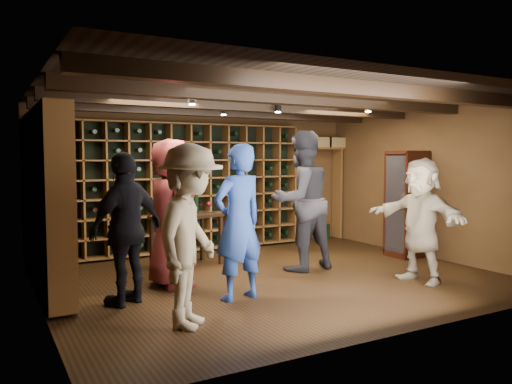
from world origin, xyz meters
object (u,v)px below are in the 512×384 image
man_blue_shirt (239,222)px  guest_beige (421,220)px  guest_khaki (190,236)px  display_cabinet (406,206)px  guest_woman_black (127,229)px  man_grey_suit (301,201)px  tasting_table (187,220)px  guest_red_floral (171,213)px

man_blue_shirt → guest_beige: 2.57m
man_blue_shirt → guest_khaki: bearing=25.6°
guest_beige → display_cabinet: bearing=136.8°
display_cabinet → guest_woman_black: (-4.83, -0.47, 0.01)m
display_cabinet → guest_beige: size_ratio=1.05×
display_cabinet → man_grey_suit: man_grey_suit is taller
display_cabinet → man_grey_suit: bearing=179.2°
man_grey_suit → tasting_table: bearing=-37.4°
man_blue_shirt → guest_beige: man_blue_shirt is taller
tasting_table → display_cabinet: bearing=-33.7°
display_cabinet → guest_beige: bearing=-129.6°
guest_red_floral → guest_khaki: size_ratio=1.06×
display_cabinet → guest_woman_black: 4.85m
man_grey_suit → guest_red_floral: man_grey_suit is taller
display_cabinet → tasting_table: bearing=164.0°
display_cabinet → guest_woman_black: size_ratio=1.01×
guest_khaki → guest_beige: 3.38m
tasting_table → guest_red_floral: bearing=-139.1°
man_grey_suit → guest_khaki: size_ratio=1.14×
tasting_table → man_grey_suit: bearing=-52.2°
guest_woman_black → tasting_table: guest_woman_black is taller
guest_red_floral → tasting_table: 1.15m
display_cabinet → man_grey_suit: 2.11m
tasting_table → guest_khaki: bearing=-128.1°
guest_woman_black → guest_beige: 3.82m
guest_red_floral → guest_beige: guest_red_floral is taller
man_grey_suit → guest_beige: 1.71m
tasting_table → guest_woman_black: bearing=-148.8°
display_cabinet → guest_khaki: size_ratio=0.97×
display_cabinet → man_blue_shirt: (-3.63, -0.92, 0.06)m
guest_red_floral → tasting_table: size_ratio=1.62×
display_cabinet → man_grey_suit: (-2.11, 0.03, 0.17)m
guest_red_floral → guest_woman_black: guest_red_floral is taller
man_grey_suit → guest_beige: (1.00, -1.37, -0.19)m
display_cabinet → man_grey_suit: size_ratio=0.85×
display_cabinet → guest_red_floral: (-4.12, 0.05, 0.10)m
man_blue_shirt → tasting_table: 1.94m
guest_woman_black → guest_red_floral: bearing=-172.5°
guest_woman_black → display_cabinet: bearing=156.5°
man_grey_suit → man_blue_shirt: bearing=28.9°
man_grey_suit → guest_woman_black: size_ratio=1.19×
display_cabinet → tasting_table: display_cabinet is taller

